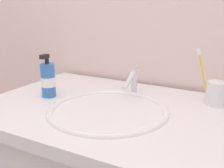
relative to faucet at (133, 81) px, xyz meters
The scene contains 6 objects.
tiled_wall_back 0.34m from the faucet, 87.43° to the left, with size 2.18×0.04×2.40m, color beige.
sink_basin 0.23m from the faucet, 90.00° to the right, with size 0.43×0.43×0.13m.
faucet is the anchor object (origin of this frame).
toothbrush_cup 0.32m from the faucet, ahead, with size 0.07×0.07×0.09m, color white.
toothbrush_yellow 0.27m from the faucet, ahead, with size 0.06×0.01×0.20m.
soap_dispenser 0.34m from the faucet, 147.68° to the right, with size 0.06×0.06×0.17m.
Camera 1 is at (0.43, -0.82, 1.23)m, focal length 44.11 mm.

